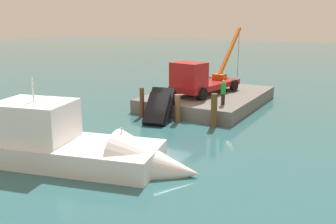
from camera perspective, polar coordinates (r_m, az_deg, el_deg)
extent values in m
plane|color=#2D6066|center=(27.31, 0.36, -1.59)|extent=(200.00, 200.00, 0.00)
cube|color=slate|center=(33.12, 6.04, 2.01)|extent=(11.50, 8.35, 1.02)
cube|color=maroon|center=(32.54, 5.71, 4.01)|extent=(7.29, 3.76, 0.45)
cube|color=#AF1919|center=(30.32, 3.12, 5.59)|extent=(2.35, 2.79, 1.91)
cylinder|color=black|center=(29.88, 5.17, 2.70)|extent=(1.04, 0.47, 1.00)
cylinder|color=black|center=(31.38, 1.25, 3.29)|extent=(1.04, 0.47, 1.00)
cylinder|color=black|center=(33.95, 9.81, 3.91)|extent=(1.04, 0.47, 1.00)
cylinder|color=black|center=(35.28, 6.15, 4.40)|extent=(1.04, 0.47, 1.00)
cylinder|color=#BF4C0C|center=(36.48, 9.22, 9.04)|extent=(5.60, 0.57, 4.17)
cube|color=#BF4C0C|center=(34.19, 7.68, 5.25)|extent=(1.00, 1.00, 0.50)
cylinder|color=#4C4C19|center=(39.08, 10.44, 8.64)|extent=(0.04, 0.04, 4.78)
cylinder|color=black|center=(28.55, 8.20, 1.89)|extent=(0.28, 0.28, 0.81)
cylinder|color=green|center=(28.39, 8.25, 3.48)|extent=(0.34, 0.34, 0.81)
sphere|color=tan|center=(28.31, 8.29, 4.52)|extent=(0.23, 0.23, 0.23)
cube|color=black|center=(27.23, -1.55, -0.60)|extent=(4.17, 2.57, 3.61)
cube|color=black|center=(26.92, -1.68, 0.44)|extent=(2.50, 1.98, 2.06)
cylinder|color=black|center=(26.46, -0.40, -4.05)|extent=(0.93, 0.42, 0.90)
cylinder|color=black|center=(26.97, -3.91, -3.73)|extent=(0.93, 0.42, 0.90)
cylinder|color=black|center=(28.13, 0.98, 1.67)|extent=(0.93, 0.42, 0.90)
cylinder|color=black|center=(28.61, -2.35, 1.87)|extent=(0.93, 0.42, 0.90)
cube|color=white|center=(21.12, -17.39, -6.42)|extent=(6.24, 12.42, 1.88)
cone|color=white|center=(18.64, -1.70, -8.51)|extent=(4.46, 4.88, 3.60)
cube|color=white|center=(20.87, -19.15, -1.20)|extent=(3.67, 4.32, 2.00)
cylinder|color=white|center=(20.54, -19.50, 3.12)|extent=(0.10, 0.10, 1.20)
cylinder|color=silver|center=(18.74, -6.96, -3.79)|extent=(0.06, 0.06, 1.00)
cylinder|color=brown|center=(28.83, -3.91, 1.47)|extent=(0.33, 0.33, 2.21)
cylinder|color=brown|center=(27.22, 1.42, 0.54)|extent=(0.41, 0.41, 2.01)
cylinder|color=brown|center=(26.22, 6.86, 0.25)|extent=(0.43, 0.43, 2.31)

